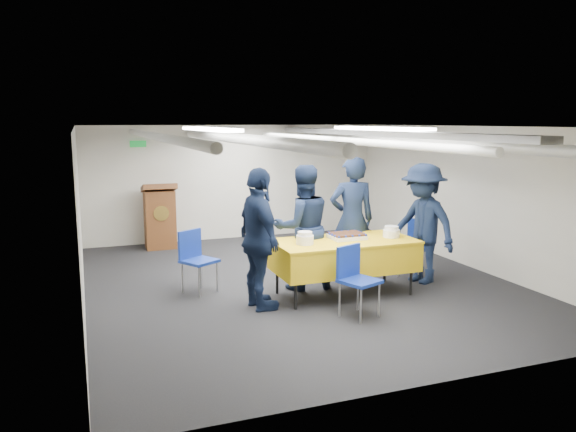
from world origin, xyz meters
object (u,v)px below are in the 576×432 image
object	(u,v)px
serving_table	(344,255)
sailor_b	(303,227)
chair_right	(416,242)
podium	(160,216)
sailor_d	(423,224)
sailor_a	(352,219)
sailor_c	(259,239)
sheet_cake	(347,236)
chair_left	(195,254)
chair_near	(355,273)

from	to	relation	value
serving_table	sailor_b	size ratio (longest dim) A/B	1.10
chair_right	podium	bearing A→B (deg)	136.52
chair_right	sailor_d	bearing A→B (deg)	-111.75
sailor_a	podium	bearing A→B (deg)	-42.35
podium	sailor_c	distance (m)	4.05
chair_right	sailor_b	distance (m)	1.95
sheet_cake	sailor_a	xyz separation A→B (m)	(0.34, 0.53, 0.12)
chair_left	sailor_b	xyz separation A→B (m)	(1.47, -0.38, 0.36)
chair_right	sailor_a	distance (m)	1.16
chair_left	sailor_d	bearing A→B (deg)	-12.28
sailor_a	sailor_c	distance (m)	1.85
podium	chair_left	size ratio (longest dim) A/B	1.44
sailor_b	sailor_d	world-z (taller)	sailor_b
sailor_a	sailor_b	distance (m)	0.85
chair_right	sailor_a	bearing A→B (deg)	175.71
chair_near	sailor_b	bearing A→B (deg)	97.70
chair_right	sailor_d	distance (m)	0.53
serving_table	sailor_c	xyz separation A→B (m)	(-1.27, -0.16, 0.35)
sailor_c	sailor_d	distance (m)	2.64
sailor_d	sailor_c	bearing A→B (deg)	-98.56
serving_table	sheet_cake	xyz separation A→B (m)	(0.07, 0.07, 0.25)
serving_table	sailor_d	xyz separation A→B (m)	(1.35, 0.15, 0.33)
sailor_a	sailor_d	size ratio (longest dim) A/B	1.05
sailor_a	chair_right	bearing A→B (deg)	-173.30
serving_table	chair_near	world-z (taller)	chair_near
chair_near	chair_left	world-z (taller)	same
sailor_c	chair_near	bearing A→B (deg)	-126.83
serving_table	sailor_a	world-z (taller)	sailor_a
podium	sailor_c	xyz separation A→B (m)	(0.71, -3.97, 0.29)
sailor_c	sailor_d	xyz separation A→B (m)	(2.62, 0.31, -0.02)
serving_table	chair_left	distance (m)	2.08
sheet_cake	sailor_c	bearing A→B (deg)	-170.31
serving_table	chair_right	bearing A→B (deg)	19.05
serving_table	chair_near	bearing A→B (deg)	-107.26
sailor_c	serving_table	bearing A→B (deg)	-87.42
sailor_b	sailor_d	size ratio (longest dim) A/B	1.00
serving_table	sailor_a	distance (m)	0.82
chair_near	sailor_d	world-z (taller)	sailor_d
chair_near	chair_right	world-z (taller)	same
serving_table	sailor_d	distance (m)	1.40
chair_near	serving_table	bearing A→B (deg)	72.74
sailor_d	serving_table	bearing A→B (deg)	-98.82
podium	sailor_b	xyz separation A→B (m)	(1.56, -3.34, 0.27)
sheet_cake	chair_near	world-z (taller)	chair_near
sailor_b	sailor_c	world-z (taller)	sailor_c
serving_table	sheet_cake	size ratio (longest dim) A/B	4.05
chair_left	sailor_c	bearing A→B (deg)	-58.51
serving_table	chair_near	size ratio (longest dim) A/B	2.24
serving_table	sailor_a	xyz separation A→B (m)	(0.41, 0.60, 0.37)
sailor_b	chair_near	bearing A→B (deg)	101.30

